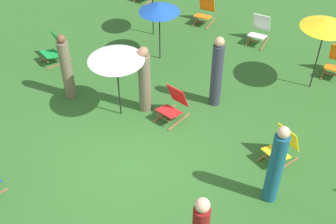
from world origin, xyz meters
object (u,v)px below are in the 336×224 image
(deckchair_0, at_px, (282,147))
(deckchair_9, at_px, (259,30))
(deckchair_3, at_px, (55,49))
(umbrella_2, at_px, (326,23))
(person_1, at_px, (217,73))
(umbrella_1, at_px, (116,55))
(person_3, at_px, (276,166))
(person_4, at_px, (66,68))
(deckchair_2, at_px, (205,11))
(person_0, at_px, (145,81))
(deckchair_6, at_px, (173,105))
(umbrella_0, at_px, (159,7))

(deckchair_0, xyz_separation_m, deckchair_9, (-2.60, 3.89, 0.00))
(deckchair_3, height_order, umbrella_2, umbrella_2)
(deckchair_3, bearing_deg, deckchair_0, 16.89)
(person_1, bearing_deg, umbrella_1, -132.70)
(person_3, bearing_deg, person_4, 73.11)
(deckchair_2, height_order, person_0, person_0)
(deckchair_6, distance_m, umbrella_1, 1.77)
(deckchair_6, relative_size, person_4, 0.48)
(umbrella_0, bearing_deg, person_0, -61.08)
(deckchair_6, height_order, umbrella_0, umbrella_0)
(deckchair_0, bearing_deg, deckchair_3, -160.17)
(deckchair_2, distance_m, umbrella_1, 5.05)
(deckchair_6, distance_m, person_0, 0.85)
(person_1, bearing_deg, umbrella_2, 51.36)
(deckchair_3, relative_size, person_0, 0.50)
(umbrella_0, distance_m, umbrella_1, 2.51)
(deckchair_0, xyz_separation_m, person_3, (0.29, -1.04, 0.51))
(person_0, bearing_deg, umbrella_0, 86.51)
(deckchair_0, distance_m, umbrella_1, 3.95)
(deckchair_9, distance_m, umbrella_2, 2.77)
(deckchair_3, bearing_deg, person_3, 8.05)
(deckchair_3, height_order, person_0, person_0)
(deckchair_6, height_order, person_3, person_3)
(umbrella_1, distance_m, umbrella_2, 4.82)
(deckchair_9, relative_size, umbrella_0, 0.50)
(deckchair_0, relative_size, umbrella_1, 0.49)
(umbrella_0, height_order, person_4, person_4)
(deckchair_6, distance_m, deckchair_9, 4.15)
(deckchair_3, distance_m, umbrella_0, 3.04)
(umbrella_1, xyz_separation_m, person_0, (0.34, 0.50, -0.81))
(person_0, distance_m, person_1, 1.67)
(person_1, bearing_deg, deckchair_3, -166.93)
(deckchair_6, bearing_deg, person_3, -11.59)
(deckchair_6, relative_size, deckchair_9, 1.00)
(deckchair_6, relative_size, person_1, 0.46)
(person_4, bearing_deg, deckchair_6, 149.45)
(umbrella_1, height_order, person_3, person_3)
(person_3, bearing_deg, deckchair_3, 65.74)
(deckchair_3, height_order, umbrella_1, umbrella_1)
(person_1, distance_m, person_4, 3.52)
(deckchair_0, xyz_separation_m, deckchair_2, (-4.47, 3.90, 0.00))
(deckchair_2, xyz_separation_m, umbrella_0, (0.14, -2.41, 1.16))
(person_3, height_order, person_4, person_3)
(deckchair_3, xyz_separation_m, umbrella_1, (2.88, -0.62, 1.26))
(umbrella_2, relative_size, person_4, 1.11)
(deckchair_9, bearing_deg, umbrella_1, -112.46)
(deckchair_6, distance_m, umbrella_0, 2.74)
(deckchair_2, distance_m, umbrella_2, 4.36)
(deckchair_0, relative_size, person_1, 0.48)
(umbrella_0, bearing_deg, deckchair_3, -140.58)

